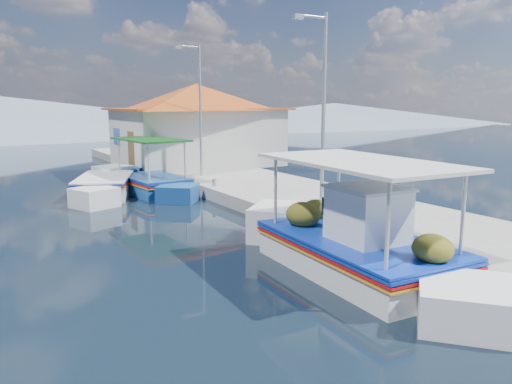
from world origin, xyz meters
TOP-DOWN VIEW (x-y plane):
  - ground at (0.00, 0.00)m, footprint 160.00×160.00m
  - quay at (5.90, 6.00)m, footprint 5.00×44.00m
  - bollards at (3.80, 5.25)m, footprint 0.20×17.20m
  - main_caique at (2.58, -1.76)m, footprint 2.86×8.79m
  - caique_green_canopy at (2.00, 10.59)m, footprint 2.50×6.99m
  - caique_blue_hull at (0.05, 11.03)m, footprint 3.78×6.38m
  - harbor_building at (6.20, 15.00)m, footprint 10.49×10.49m
  - lamp_post_near at (4.51, 2.00)m, footprint 1.21×0.14m
  - lamp_post_far at (4.51, 11.00)m, footprint 1.21×0.14m
  - mountain_ridge at (6.54, 56.00)m, footprint 171.40×96.00m

SIDE VIEW (x-z plane):
  - ground at x=0.00m, z-range 0.00..0.00m
  - quay at x=5.90m, z-range 0.00..0.50m
  - caique_blue_hull at x=0.05m, z-range -0.28..0.95m
  - caique_green_canopy at x=2.00m, z-range -0.92..1.70m
  - main_caique at x=2.58m, z-range -0.89..2.01m
  - bollards at x=3.80m, z-range 0.50..0.80m
  - mountain_ridge at x=6.54m, z-range -0.71..4.79m
  - harbor_building at x=6.20m, z-range 0.58..4.98m
  - lamp_post_near at x=4.51m, z-range 0.85..6.85m
  - lamp_post_far at x=4.51m, z-range 0.85..6.85m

